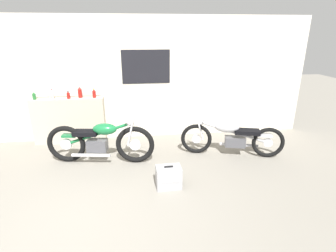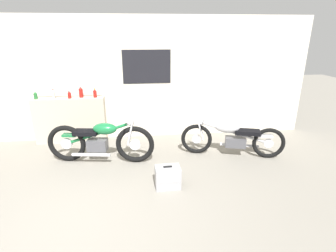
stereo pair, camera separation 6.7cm
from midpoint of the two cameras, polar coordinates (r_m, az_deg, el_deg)
ground_plane at (r=3.80m, az=-20.83°, el=-21.61°), size 24.00×24.00×0.00m
wall_back at (r=6.25m, az=-15.80°, el=9.59°), size 10.00×0.07×2.80m
sill_counter at (r=6.42m, az=-20.91°, el=1.12°), size 1.58×0.28×1.04m
bottle_leftmost at (r=6.44m, az=-27.40°, el=5.82°), size 0.07×0.07×0.17m
bottle_left_center at (r=6.31m, az=-24.15°, el=6.23°), size 0.07×0.07×0.21m
bottle_center at (r=6.22m, az=-21.16°, el=6.26°), size 0.07×0.07×0.17m
bottle_right_center at (r=6.21m, az=-18.92°, el=6.92°), size 0.09×0.09×0.26m
bottle_rightmost at (r=6.13m, az=-16.10°, el=6.78°), size 0.08×0.08×0.20m
motorcycle_silver at (r=5.53m, az=13.42°, el=-2.32°), size 2.04×0.77×0.82m
motorcycle_green at (r=5.25m, az=-14.89°, el=-3.24°), size 2.09×0.64×0.95m
hard_case_silver at (r=4.39m, az=-0.30°, el=-11.07°), size 0.42×0.30×0.39m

